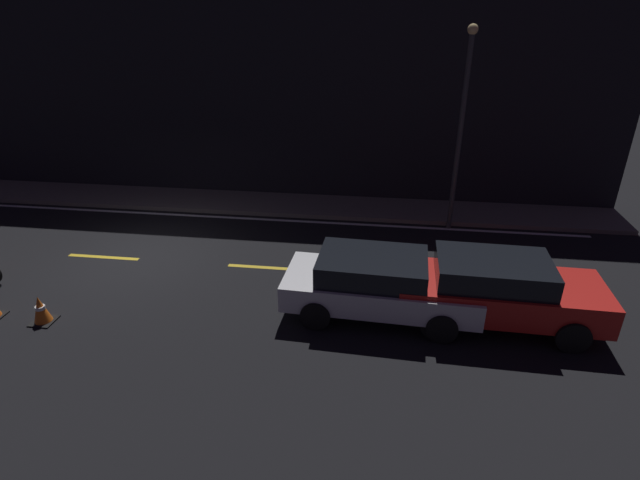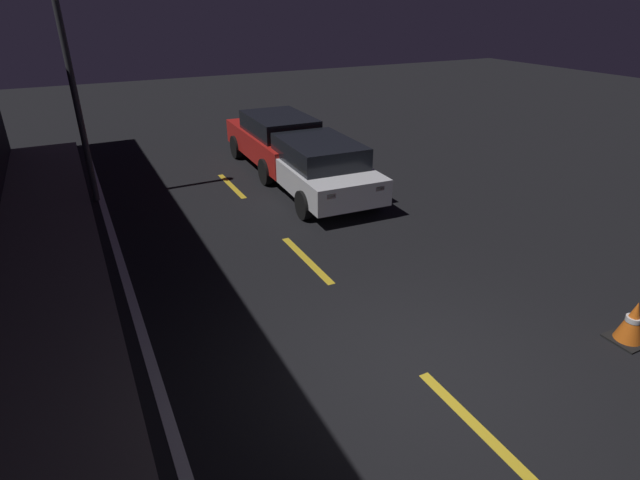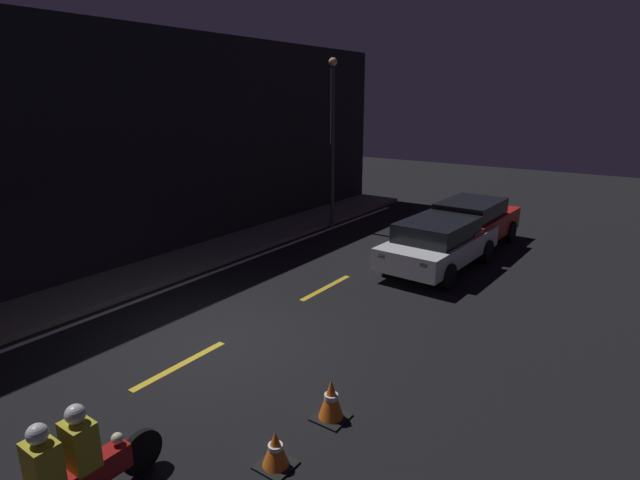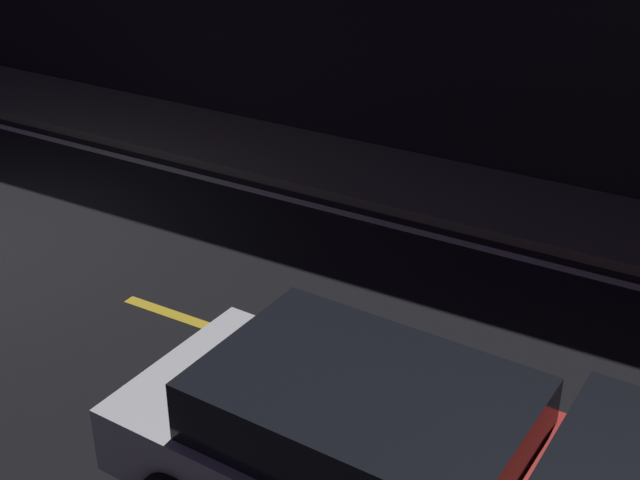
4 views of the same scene
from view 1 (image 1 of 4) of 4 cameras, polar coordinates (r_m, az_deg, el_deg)
ground_plane at (r=14.30m, az=-20.03°, el=-2.09°), size 56.00×56.00×0.00m
raised_curb at (r=17.79m, az=-14.16°, el=4.44°), size 28.00×1.85×0.13m
building_front at (r=17.93m, az=-14.03°, el=14.99°), size 28.00×0.30×6.35m
lane_dash_c at (r=14.77m, az=-23.49°, el=-1.80°), size 2.00×0.14×0.01m
lane_dash_d at (r=13.11m, az=-6.24°, el=-3.14°), size 2.00×0.14×0.01m
lane_dash_e at (r=12.89m, az=13.67°, el=-4.33°), size 2.00×0.14×0.01m
lane_solid_kerb at (r=16.81m, az=-15.52°, el=2.77°), size 25.20×0.14×0.01m
sedan_white at (r=10.97m, az=6.70°, el=-4.90°), size 4.27×2.03×1.38m
taxi_red at (r=11.21m, az=19.66°, el=-5.33°), size 4.26×1.93×1.49m
traffic_cone_mid at (r=12.36m, az=-29.30°, el=-6.96°), size 0.48×0.48×0.63m
street_lamp at (r=14.78m, az=15.86°, el=12.84°), size 0.28×0.28×5.76m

